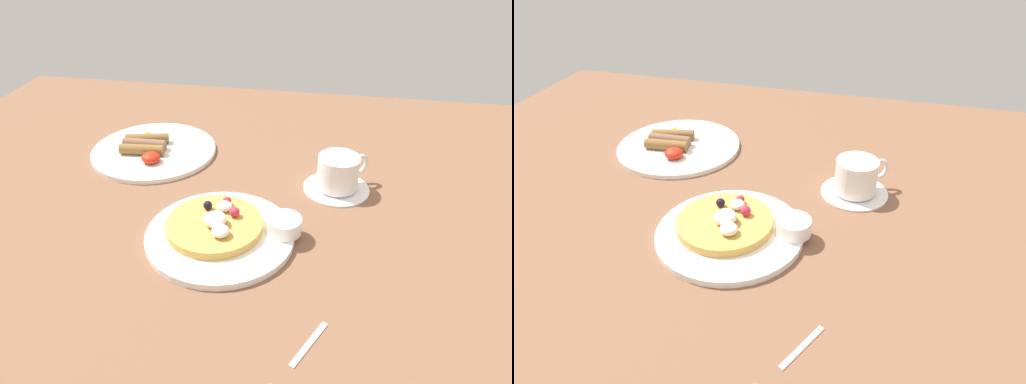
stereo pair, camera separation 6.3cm
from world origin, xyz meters
The scene contains 9 objects.
ground_plane centered at (0.00, 0.00, -1.50)cm, with size 157.01×124.52×3.00cm, color brown.
pancake_plate centered at (-1.94, -8.26, 0.60)cm, with size 25.09×25.09×1.20cm, color white.
pancake_with_berries centered at (-2.92, -7.46, 2.24)cm, with size 16.42×16.42×3.82cm.
syrup_ramekin centered at (8.59, -6.19, 2.61)cm, with size 5.92×5.92×2.74cm.
breakfast_plate centered at (-23.76, 18.94, 0.50)cm, with size 27.42×27.42×1.00cm, color white.
fried_breakfast centered at (-25.31, 18.34, 2.07)cm, with size 10.95×15.07×2.53cm.
coffee_saucer centered at (16.91, 10.60, 0.36)cm, with size 12.92×12.92×0.72cm, color white.
coffee_cup centered at (17.05, 10.70, 4.09)cm, with size 9.94×8.74×6.49cm.
teaspoon centered at (12.11, -32.54, 0.25)cm, with size 7.53×12.77×0.60cm.
Camera 2 is at (20.78, -66.12, 49.00)cm, focal length 32.39 mm.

